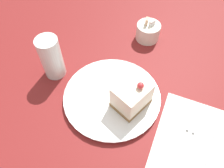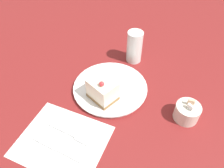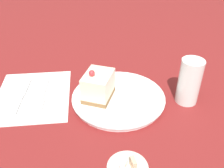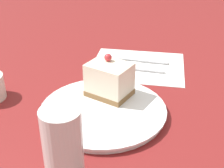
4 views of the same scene
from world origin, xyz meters
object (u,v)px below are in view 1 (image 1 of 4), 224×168
Objects in this scene: drinking_glass at (51,58)px; plate at (114,97)px; cake_slice at (132,96)px; fork at (189,137)px; knife at (211,157)px; sugar_bowl at (148,32)px.

plate is at bearing 2.93° from drinking_glass.
plate is 0.21m from drinking_glass.
cake_slice is 0.70× the size of fork.
drinking_glass is at bearing 176.54° from fork.
cake_slice is at bearing 168.81° from knife.
sugar_bowl is (-0.31, 0.30, 0.02)m from knife.
drinking_glass reaches higher than cake_slice.
fork is 0.06m from knife.
plate is 0.28m from knife.
knife is at bearing -43.83° from sugar_bowl.
cake_slice is 0.25m from drinking_glass.
sugar_bowl is at bearing 58.43° from drinking_glass.
sugar_bowl reaches higher than knife.
sugar_bowl is (-0.25, 0.27, 0.02)m from fork.
fork is at bearing 0.85° from drinking_glass.
cake_slice is at bearing 2.89° from drinking_glass.
cake_slice is at bearing 173.47° from fork.
drinking_glass reaches higher than knife.
drinking_glass is (-0.20, -0.01, 0.06)m from plate.
fork is (0.17, -0.01, -0.05)m from cake_slice.
cake_slice is 0.81× the size of drinking_glass.
plate is 0.22m from fork.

